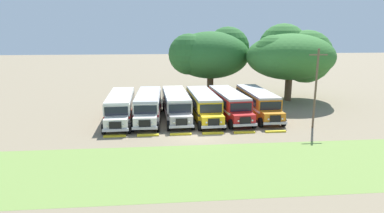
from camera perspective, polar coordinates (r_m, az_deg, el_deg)
The scene contains 17 objects.
ground_plane at distance 31.47m, azimuth 0.85°, elevation -4.77°, with size 220.00×220.00×0.00m, color #84755B.
foreground_grass_strip at distance 24.22m, azimuth 2.93°, elevation -10.30°, with size 80.00×9.55×0.01m, color olive.
parked_bus_slot_0 at distance 36.75m, azimuth -12.08°, elevation 0.07°, with size 2.88×10.86×2.82m.
parked_bus_slot_1 at distance 36.87m, azimuth -7.44°, elevation 0.29°, with size 2.98×10.88×2.82m.
parked_bus_slot_2 at distance 37.09m, azimuth -2.73°, elevation 0.46°, with size 3.05×10.89×2.82m.
parked_bus_slot_3 at distance 37.01m, azimuth 1.91°, elevation 0.44°, with size 3.11×10.90×2.82m.
parked_bus_slot_4 at distance 37.78m, azimuth 6.31°, elevation 0.62°, with size 3.37×10.94×2.82m.
parked_bus_slot_5 at distance 38.93m, azimuth 11.06°, elevation 0.83°, with size 2.91×10.87×2.82m.
curb_wheelstop_0 at distance 31.54m, azimuth -13.01°, elevation -4.93°, with size 2.00×0.36×0.15m, color yellow.
curb_wheelstop_1 at distance 31.28m, azimuth -7.48°, elevation -4.85°, with size 2.00×0.36×0.15m, color yellow.
curb_wheelstop_2 at distance 31.31m, azimuth -1.92°, elevation -4.73°, with size 2.00×0.36×0.15m, color yellow.
curb_wheelstop_3 at distance 31.63m, azimuth 3.59°, elevation -4.56°, with size 2.00×0.36×0.15m, color yellow.
curb_wheelstop_4 at distance 32.24m, azimuth 8.92°, elevation -4.36°, with size 2.00×0.36×0.15m, color yellow.
curb_wheelstop_5 at distance 33.11m, azimuth 14.02°, elevation -4.13°, with size 2.00×0.36×0.15m, color yellow.
broad_shade_tree at distance 50.54m, azimuth 3.16°, elevation 8.95°, with size 12.26×11.35×10.11m.
secondary_tree at distance 48.53m, azimuth 16.46°, elevation 8.42°, with size 12.33×12.03×10.52m.
utility_pole at distance 34.83m, azimuth 20.34°, elevation 3.21°, with size 1.80×0.20×7.84m.
Camera 1 is at (-3.36, -29.81, 9.51)m, focal length 31.33 mm.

